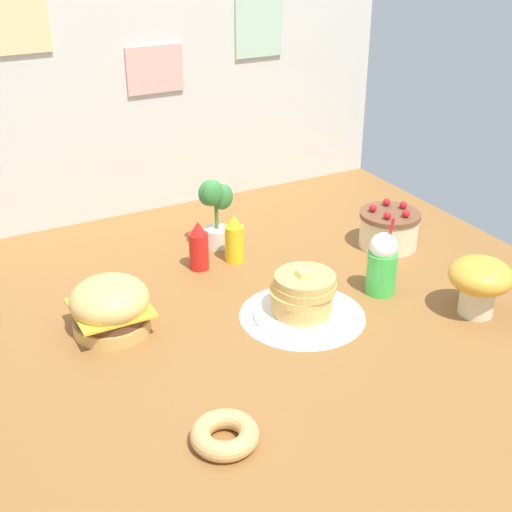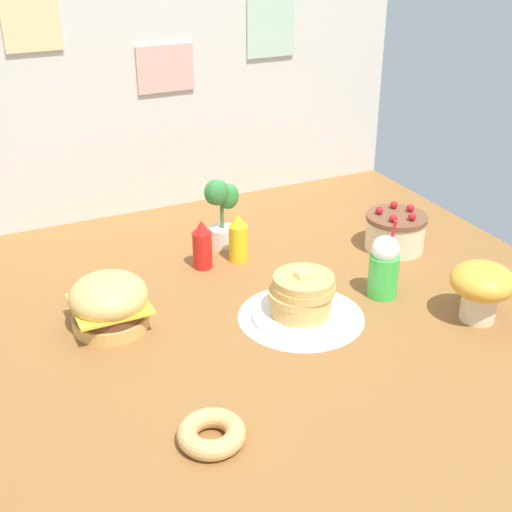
{
  "view_description": "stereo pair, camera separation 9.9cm",
  "coord_description": "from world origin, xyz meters",
  "px_view_note": "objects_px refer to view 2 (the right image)",
  "views": [
    {
      "loc": [
        -1.01,
        -1.66,
        1.22
      ],
      "look_at": [
        -0.05,
        0.15,
        0.18
      ],
      "focal_mm": 49.24,
      "sensor_mm": 36.0,
      "label": 1
    },
    {
      "loc": [
        -0.92,
        -1.71,
        1.22
      ],
      "look_at": [
        -0.05,
        0.15,
        0.18
      ],
      "focal_mm": 49.24,
      "sensor_mm": 36.0,
      "label": 2
    }
  ],
  "objects_px": {
    "burger": "(109,303)",
    "mustard_bottle": "(238,239)",
    "potted_plant": "(221,209)",
    "mushroom_stool": "(482,286)",
    "ketchup_bottle": "(202,246)",
    "cream_soda_cup": "(384,266)",
    "pancake_stack": "(301,299)",
    "donut_pink_glaze": "(211,433)",
    "layer_cake": "(395,231)"
  },
  "relations": [
    {
      "from": "ketchup_bottle",
      "to": "potted_plant",
      "type": "relative_size",
      "value": 0.66
    },
    {
      "from": "burger",
      "to": "layer_cake",
      "type": "relative_size",
      "value": 1.06
    },
    {
      "from": "mushroom_stool",
      "to": "cream_soda_cup",
      "type": "bearing_deg",
      "value": 126.05
    },
    {
      "from": "mushroom_stool",
      "to": "pancake_stack",
      "type": "bearing_deg",
      "value": 153.53
    },
    {
      "from": "ketchup_bottle",
      "to": "mushroom_stool",
      "type": "xyz_separation_m",
      "value": [
        0.67,
        -0.72,
        0.04
      ]
    },
    {
      "from": "pancake_stack",
      "to": "cream_soda_cup",
      "type": "relative_size",
      "value": 1.13
    },
    {
      "from": "layer_cake",
      "to": "cream_soda_cup",
      "type": "relative_size",
      "value": 0.83
    },
    {
      "from": "mustard_bottle",
      "to": "burger",
      "type": "bearing_deg",
      "value": -156.15
    },
    {
      "from": "layer_cake",
      "to": "potted_plant",
      "type": "distance_m",
      "value": 0.68
    },
    {
      "from": "ketchup_bottle",
      "to": "mushroom_stool",
      "type": "distance_m",
      "value": 0.99
    },
    {
      "from": "layer_cake",
      "to": "mustard_bottle",
      "type": "xyz_separation_m",
      "value": [
        -0.59,
        0.17,
        0.01
      ]
    },
    {
      "from": "layer_cake",
      "to": "potted_plant",
      "type": "bearing_deg",
      "value": 151.99
    },
    {
      "from": "burger",
      "to": "donut_pink_glaze",
      "type": "relative_size",
      "value": 1.43
    },
    {
      "from": "potted_plant",
      "to": "donut_pink_glaze",
      "type": "bearing_deg",
      "value": -114.19
    },
    {
      "from": "potted_plant",
      "to": "mushroom_stool",
      "type": "height_order",
      "value": "potted_plant"
    },
    {
      "from": "pancake_stack",
      "to": "cream_soda_cup",
      "type": "height_order",
      "value": "cream_soda_cup"
    },
    {
      "from": "cream_soda_cup",
      "to": "mushroom_stool",
      "type": "relative_size",
      "value": 1.36
    },
    {
      "from": "ketchup_bottle",
      "to": "cream_soda_cup",
      "type": "bearing_deg",
      "value": -43.47
    },
    {
      "from": "pancake_stack",
      "to": "donut_pink_glaze",
      "type": "distance_m",
      "value": 0.65
    },
    {
      "from": "pancake_stack",
      "to": "mustard_bottle",
      "type": "distance_m",
      "value": 0.46
    },
    {
      "from": "cream_soda_cup",
      "to": "layer_cake",
      "type": "bearing_deg",
      "value": 48.38
    },
    {
      "from": "layer_cake",
      "to": "mushroom_stool",
      "type": "xyz_separation_m",
      "value": [
        -0.06,
        -0.55,
        0.05
      ]
    },
    {
      "from": "pancake_stack",
      "to": "layer_cake",
      "type": "distance_m",
      "value": 0.64
    },
    {
      "from": "mustard_bottle",
      "to": "cream_soda_cup",
      "type": "bearing_deg",
      "value": -53.08
    },
    {
      "from": "pancake_stack",
      "to": "mushroom_stool",
      "type": "height_order",
      "value": "mushroom_stool"
    },
    {
      "from": "cream_soda_cup",
      "to": "potted_plant",
      "type": "relative_size",
      "value": 0.98
    },
    {
      "from": "potted_plant",
      "to": "mushroom_stool",
      "type": "relative_size",
      "value": 1.39
    },
    {
      "from": "burger",
      "to": "cream_soda_cup",
      "type": "bearing_deg",
      "value": -12.96
    },
    {
      "from": "mustard_bottle",
      "to": "cream_soda_cup",
      "type": "distance_m",
      "value": 0.57
    },
    {
      "from": "ketchup_bottle",
      "to": "cream_soda_cup",
      "type": "distance_m",
      "value": 0.67
    },
    {
      "from": "mustard_bottle",
      "to": "donut_pink_glaze",
      "type": "relative_size",
      "value": 1.08
    },
    {
      "from": "cream_soda_cup",
      "to": "pancake_stack",
      "type": "bearing_deg",
      "value": -178.66
    },
    {
      "from": "burger",
      "to": "potted_plant",
      "type": "height_order",
      "value": "potted_plant"
    },
    {
      "from": "burger",
      "to": "layer_cake",
      "type": "xyz_separation_m",
      "value": [
        1.15,
        0.08,
        -0.01
      ]
    },
    {
      "from": "donut_pink_glaze",
      "to": "potted_plant",
      "type": "height_order",
      "value": "potted_plant"
    },
    {
      "from": "burger",
      "to": "donut_pink_glaze",
      "type": "height_order",
      "value": "burger"
    },
    {
      "from": "mustard_bottle",
      "to": "layer_cake",
      "type": "bearing_deg",
      "value": -15.97
    },
    {
      "from": "layer_cake",
      "to": "cream_soda_cup",
      "type": "distance_m",
      "value": 0.38
    },
    {
      "from": "pancake_stack",
      "to": "ketchup_bottle",
      "type": "distance_m",
      "value": 0.49
    },
    {
      "from": "pancake_stack",
      "to": "ketchup_bottle",
      "type": "xyz_separation_m",
      "value": [
        -0.16,
        0.47,
        0.02
      ]
    },
    {
      "from": "burger",
      "to": "pancake_stack",
      "type": "height_order",
      "value": "burger"
    },
    {
      "from": "layer_cake",
      "to": "cream_soda_cup",
      "type": "height_order",
      "value": "cream_soda_cup"
    },
    {
      "from": "mushroom_stool",
      "to": "potted_plant",
      "type": "bearing_deg",
      "value": 121.86
    },
    {
      "from": "potted_plant",
      "to": "mushroom_stool",
      "type": "bearing_deg",
      "value": -58.14
    },
    {
      "from": "ketchup_bottle",
      "to": "donut_pink_glaze",
      "type": "bearing_deg",
      "value": -110.14
    },
    {
      "from": "burger",
      "to": "mustard_bottle",
      "type": "xyz_separation_m",
      "value": [
        0.56,
        0.25,
        0.0
      ]
    },
    {
      "from": "pancake_stack",
      "to": "potted_plant",
      "type": "height_order",
      "value": "potted_plant"
    },
    {
      "from": "ketchup_bottle",
      "to": "potted_plant",
      "type": "distance_m",
      "value": 0.21
    },
    {
      "from": "ketchup_bottle",
      "to": "donut_pink_glaze",
      "type": "xyz_separation_m",
      "value": [
        -0.33,
        -0.89,
        -0.06
      ]
    },
    {
      "from": "ketchup_bottle",
      "to": "potted_plant",
      "type": "xyz_separation_m",
      "value": [
        0.14,
        0.14,
        0.07
      ]
    }
  ]
}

